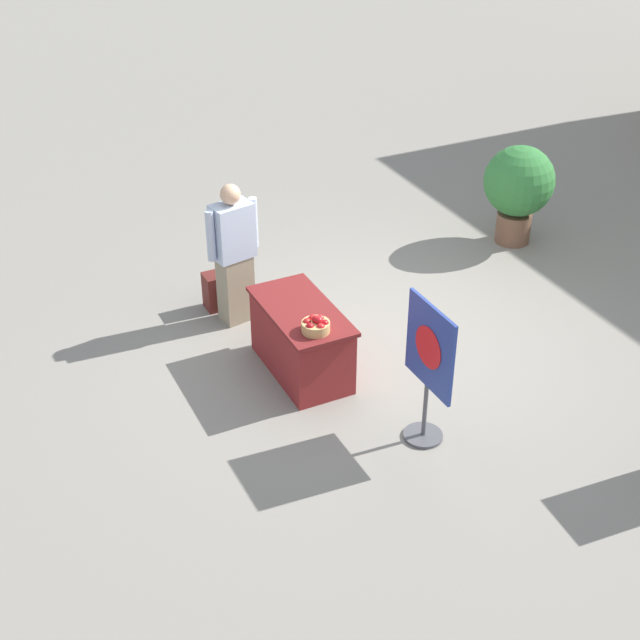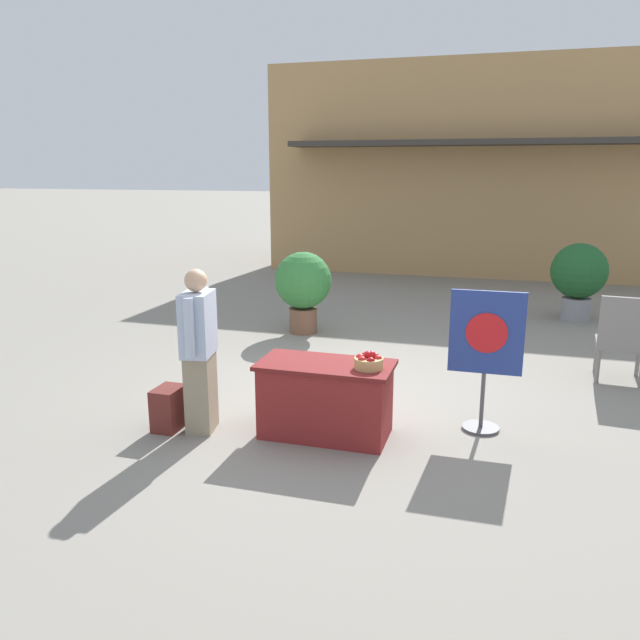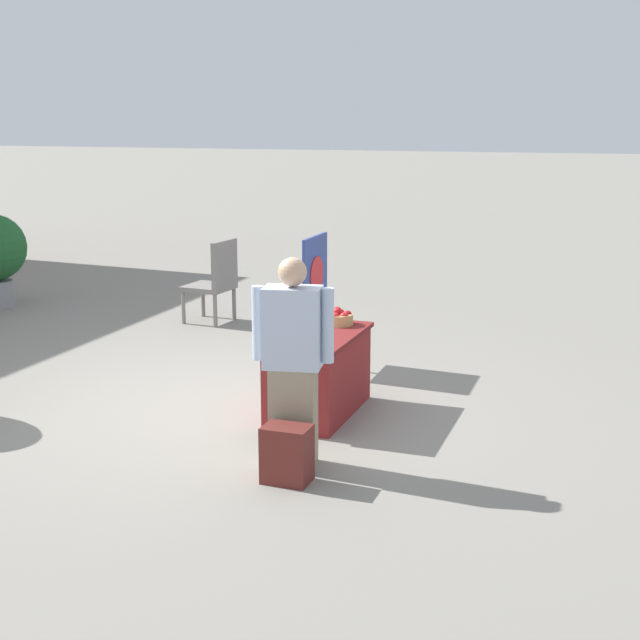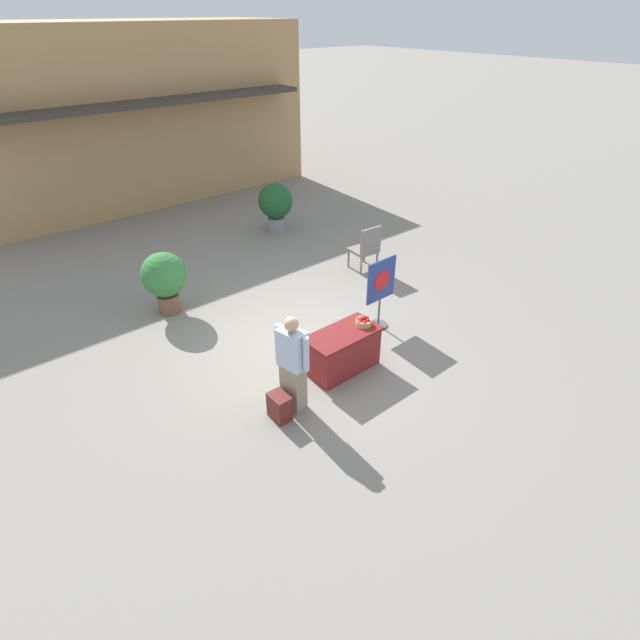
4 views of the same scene
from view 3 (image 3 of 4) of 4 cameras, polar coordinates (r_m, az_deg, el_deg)
The scene contains 7 objects.
ground_plane at distance 8.25m, azimuth -6.25°, elevation -5.38°, with size 120.00×120.00×0.00m, color gray.
display_table at distance 7.85m, azimuth -0.09°, elevation -3.47°, with size 1.26×0.64×0.72m.
apple_basket at distance 8.12m, azimuth 1.19°, elevation 0.17°, with size 0.27×0.27×0.16m.
person_visitor at distance 6.58m, azimuth -1.74°, elevation -2.71°, with size 0.33×0.60×1.59m.
backpack at distance 6.47m, azimuth -2.13°, elevation -8.57°, with size 0.24×0.34×0.42m.
poster_board at distance 9.23m, azimuth -0.31°, elevation 1.73°, with size 0.69×0.36×1.38m.
patio_chair at distance 11.37m, azimuth -6.68°, elevation 2.67°, with size 0.60×0.60×1.06m.
Camera 3 is at (-7.03, -3.45, 2.58)m, focal length 50.00 mm.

